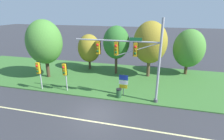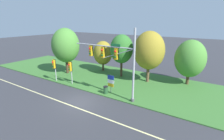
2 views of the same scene
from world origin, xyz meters
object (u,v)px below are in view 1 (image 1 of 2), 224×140
tree_tall_centre (189,48)px  tree_left_of_mast (89,48)px  tree_nearest_road (44,42)px  tree_mid_verge (150,43)px  pedestrian_signal_further_along (65,71)px  route_sign_post (123,83)px  pedestrian_signal_near_kerb (39,70)px  tree_behind_signpost (116,43)px  trash_bin (119,93)px  traffic_signal_mast (133,55)px

tree_tall_centre → tree_left_of_mast: bearing=-175.1°
tree_nearest_road → tree_mid_verge: tree_nearest_road is taller
tree_mid_verge → tree_tall_centre: bearing=22.9°
pedestrian_signal_further_along → route_sign_post: (6.16, 0.62, -0.89)m
tree_nearest_road → tree_left_of_mast: (4.12, 4.39, -1.47)m
pedestrian_signal_near_kerb → tree_behind_signpost: size_ratio=0.49×
tree_tall_centre → trash_bin: size_ratio=6.53×
trash_bin → route_sign_post: bearing=61.0°
pedestrian_signal_near_kerb → tree_left_of_mast: bearing=71.9°
pedestrian_signal_further_along → tree_behind_signpost: 8.10m
pedestrian_signal_near_kerb → tree_tall_centre: size_ratio=0.52×
pedestrian_signal_further_along → tree_tall_centre: 16.02m
pedestrian_signal_near_kerb → tree_left_of_mast: tree_left_of_mast is taller
tree_behind_signpost → tree_tall_centre: bearing=12.8°
tree_mid_verge → trash_bin: tree_mid_verge is taller
route_sign_post → tree_mid_verge: size_ratio=0.32×
traffic_signal_mast → tree_nearest_road: 11.93m
tree_nearest_road → tree_behind_signpost: (8.35, 3.43, -0.29)m
tree_left_of_mast → traffic_signal_mast: bearing=-46.7°
traffic_signal_mast → route_sign_post: size_ratio=3.59×
pedestrian_signal_near_kerb → tree_behind_signpost: bearing=46.0°
route_sign_post → trash_bin: route_sign_post is taller
tree_nearest_road → tree_left_of_mast: tree_nearest_road is taller
traffic_signal_mast → tree_behind_signpost: traffic_signal_mast is taller
tree_left_of_mast → tree_tall_centre: size_ratio=0.84×
route_sign_post → tree_left_of_mast: size_ratio=0.44×
tree_nearest_road → trash_bin: size_ratio=7.87×
tree_nearest_road → pedestrian_signal_near_kerb: bearing=-68.1°
tree_nearest_road → trash_bin: (10.19, -3.33, -4.10)m
pedestrian_signal_near_kerb → tree_mid_verge: tree_mid_verge is taller
tree_left_of_mast → tree_mid_verge: bearing=-6.3°
traffic_signal_mast → trash_bin: bearing=177.5°
tree_left_of_mast → tree_mid_verge: tree_mid_verge is taller
pedestrian_signal_near_kerb → pedestrian_signal_further_along: size_ratio=1.01×
pedestrian_signal_near_kerb → tree_mid_verge: 13.47m
pedestrian_signal_further_along → tree_tall_centre: tree_tall_centre is taller
tree_left_of_mast → tree_behind_signpost: 4.49m
traffic_signal_mast → tree_tall_centre: size_ratio=1.33×
route_sign_post → tree_nearest_road: 11.33m
traffic_signal_mast → tree_mid_verge: 6.95m
pedestrian_signal_near_kerb → trash_bin: 8.92m
pedestrian_signal_further_along → tree_left_of_mast: bearing=91.9°
tree_mid_verge → trash_bin: 8.26m
tree_left_of_mast → tree_nearest_road: bearing=-133.2°
tree_mid_verge → tree_tall_centre: tree_mid_verge is taller
route_sign_post → tree_mid_verge: 7.23m
route_sign_post → tree_tall_centre: tree_tall_centre is taller
route_sign_post → tree_left_of_mast: bearing=132.0°
traffic_signal_mast → pedestrian_signal_near_kerb: bearing=-178.3°
tree_nearest_road → tree_left_of_mast: 6.19m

